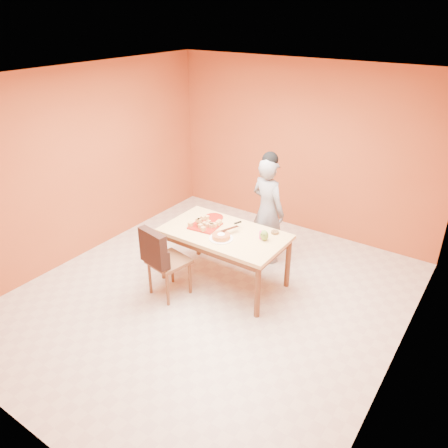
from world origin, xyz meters
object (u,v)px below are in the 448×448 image
Objects in this scene: pastry_platter at (205,226)px; magenta_glass at (262,235)px; sponge_cake at (221,236)px; dining_chair at (168,260)px; dining_table at (224,239)px; person at (268,210)px; egg_ornament at (264,235)px; checker_tin at (275,232)px; red_dinner_plate at (214,217)px.

pastry_platter is 0.79m from magenta_glass.
sponge_cake is at bearing -143.95° from magenta_glass.
dining_table is at bearing 66.39° from dining_chair.
person reaches higher than egg_ornament.
person is at bearing 79.17° from dining_chair.
dining_chair is 0.63× the size of person.
dining_chair is 1.63m from person.
egg_ornament reaches higher than dining_table.
dining_chair is 9.80× the size of checker_tin.
dining_table is 1.62× the size of dining_chair.
egg_ornament is at bearing 7.89° from pastry_platter.
sponge_cake is (0.43, -0.44, 0.03)m from red_dinner_plate.
dining_chair reaches higher than magenta_glass.
egg_ornament is 1.43× the size of magenta_glass.
dining_table is at bearing 94.93° from person.
checker_tin is (0.85, 0.35, 0.00)m from pastry_platter.
dining_table is 15.89× the size of checker_tin.
dining_chair reaches higher than red_dinner_plate.
person is at bearing 94.67° from egg_ornament.
person reaches higher than pastry_platter.
checker_tin is (0.91, 0.07, 0.01)m from red_dinner_plate.
egg_ornament is at bearing 131.43° from person.
checker_tin is (0.48, 0.51, -0.02)m from sponge_cake.
person is 0.80m from magenta_glass.
magenta_glass is (0.33, -0.73, 0.03)m from person.
egg_ornament reaches higher than magenta_glass.
red_dinner_plate is at bearing 170.41° from magenta_glass.
red_dinner_plate is 0.85m from magenta_glass.
egg_ornament is at bearing -10.55° from red_dinner_plate.
sponge_cake is (0.50, 0.46, 0.29)m from dining_chair.
person reaches higher than magenta_glass.
magenta_glass is at bearing 129.13° from person.
egg_ornament reaches higher than checker_tin.
dining_table is at bearing 2.55° from pastry_platter.
magenta_glass is 0.96× the size of checker_tin.
red_dinner_plate is at bearing 143.45° from dining_table.
sponge_cake is at bearing -23.53° from pastry_platter.
sponge_cake is (0.07, -0.17, 0.13)m from dining_table.
pastry_platter is at bearing -157.63° from checker_tin.
sponge_cake is 1.66× the size of egg_ornament.
dining_table is 0.32m from pastry_platter.
dining_table is at bearing -165.45° from magenta_glass.
person reaches higher than dining_chair.
dining_chair reaches higher than dining_table.
person is at bearing 49.00° from red_dinner_plate.
pastry_platter is at bearing 77.55° from person.
checker_tin is (0.02, 0.24, -0.05)m from egg_ornament.
dining_chair is 1.41m from checker_tin.
checker_tin is (0.40, -0.52, -0.00)m from person.
checker_tin reaches higher than pastry_platter.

